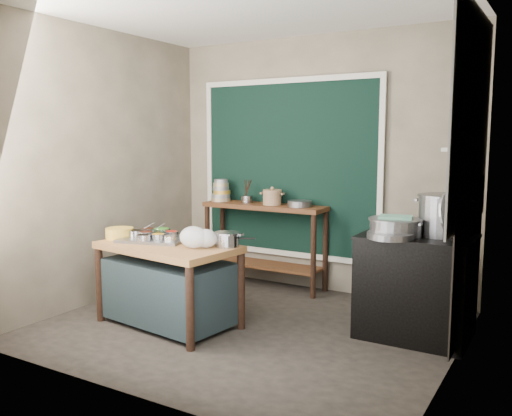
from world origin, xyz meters
The scene contains 31 objects.
floor centered at (0.00, 0.00, -0.01)m, with size 3.50×3.00×0.02m, color #2E2923.
back_wall centered at (0.00, 1.51, 1.40)m, with size 3.50×0.02×2.80m, color gray.
left_wall centered at (-1.76, 0.00, 1.40)m, with size 0.02×3.00×2.80m, color gray.
right_wall centered at (1.76, 0.00, 1.40)m, with size 0.02×3.00×2.80m, color gray.
ceiling centered at (0.00, 0.00, 2.81)m, with size 3.50×3.00×0.02m, color gray.
curtain_panel centered at (-0.35, 1.47, 1.35)m, with size 2.10×0.02×1.90m, color black.
curtain_frame centered at (-0.35, 1.46, 1.35)m, with size 2.22×0.03×2.02m, color beige, non-canonical shape.
tile_panel centered at (1.74, 0.55, 1.85)m, with size 0.02×1.70×1.70m, color #B2B2AA.
soot_patch centered at (1.74, 0.65, 0.70)m, with size 0.01×1.30×1.30m, color black.
wall_shelf centered at (1.63, 0.85, 1.60)m, with size 0.22×0.70×0.03m, color beige.
prep_table centered at (-0.65, -0.30, 0.38)m, with size 1.25×0.72×0.75m, color brown.
back_counter centered at (-0.55, 1.28, 0.47)m, with size 1.45×0.40×0.95m, color #522C17.
stove_block centered at (1.35, 0.55, 0.42)m, with size 0.90×0.68×0.85m, color black.
stove_top centered at (1.35, 0.55, 0.86)m, with size 0.92×0.69×0.03m, color black.
condiment_tray centered at (-0.86, -0.24, 0.76)m, with size 0.60×0.43×0.03m, color gray.
condiment_bowls centered at (-0.89, -0.22, 0.81)m, with size 0.55×0.44×0.06m.
yellow_basin centered at (-1.22, -0.32, 0.80)m, with size 0.26×0.26×0.10m, color gold.
saucepan centered at (-0.13, -0.13, 0.81)m, with size 0.23×0.23×0.13m, color gray, non-canonical shape.
plastic_bag_a centered at (-0.34, -0.33, 0.84)m, with size 0.25×0.21×0.19m, color white.
plastic_bag_b centered at (-0.26, -0.26, 0.83)m, with size 0.22×0.18×0.16m, color white.
bowl_stack centered at (-1.14, 1.28, 1.06)m, with size 0.23×0.23×0.26m.
utensil_cup centered at (-0.79, 1.29, 0.99)m, with size 0.14×0.14×0.08m, color gray.
ceramic_crock centered at (-0.44, 1.27, 1.03)m, with size 0.22×0.22×0.15m, color #967252, non-canonical shape.
wide_bowl centered at (-0.11, 1.28, 0.98)m, with size 0.26×0.26×0.07m, color gray.
stock_pot centered at (1.54, 0.64, 1.05)m, with size 0.44×0.44×0.35m, color gray, non-canonical shape.
pot_lid centered at (1.64, 0.53, 1.08)m, with size 0.41×0.41×0.02m, color gray.
steamer centered at (1.19, 0.42, 0.95)m, with size 0.46×0.46×0.15m, color gray, non-canonical shape.
green_cloth centered at (1.19, 0.42, 1.04)m, with size 0.27×0.21×0.02m, color #5FA490.
shallow_pan centered at (1.19, 0.29, 0.90)m, with size 0.38×0.38×0.05m, color gray.
shelf_bowl_stack centered at (1.63, 0.80, 1.68)m, with size 0.17×0.17×0.13m.
shelf_bowl_green centered at (1.63, 1.07, 1.64)m, with size 0.13×0.13×0.05m, color gray.
Camera 1 is at (2.46, -4.01, 1.69)m, focal length 38.00 mm.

